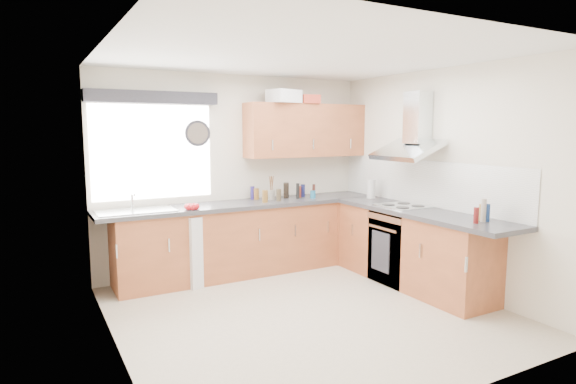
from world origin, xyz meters
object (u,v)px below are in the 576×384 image
oven (402,247)px  washing_machine (198,247)px  extractor_hood (412,133)px  upper_cabinets (306,130)px

oven → washing_machine: 2.44m
washing_machine → oven: bearing=-48.1°
extractor_hood → upper_cabinets: upper_cabinets is taller
extractor_hood → upper_cabinets: size_ratio=0.46×
extractor_hood → washing_machine: (-2.22, 1.22, -1.36)m
oven → washing_machine: bearing=150.0°
oven → extractor_hood: size_ratio=1.09×
oven → washing_machine: (-2.12, 1.22, -0.01)m
oven → washing_machine: oven is taller
upper_cabinets → washing_machine: bearing=-176.2°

